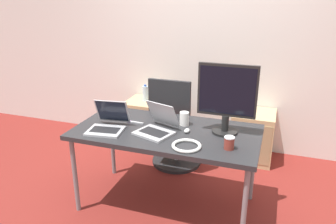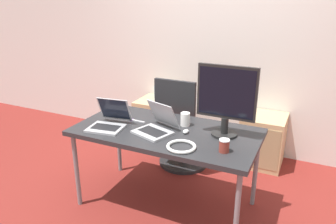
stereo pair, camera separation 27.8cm
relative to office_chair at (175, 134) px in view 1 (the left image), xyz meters
name	(u,v)px [view 1 (the left image)]	position (x,y,z in m)	size (l,w,h in m)	color
ground_plane	(167,204)	(0.16, -0.72, -0.38)	(14.00, 14.00, 0.00)	maroon
wall_back	(207,42)	(0.16, 0.73, 0.92)	(10.00, 0.05, 2.60)	silver
desk	(166,135)	(0.16, -0.72, 0.32)	(1.58, 0.80, 0.75)	#28282B
office_chair	(175,134)	(0.00, 0.00, 0.00)	(0.56, 0.56, 1.04)	#232326
cabinet_left	(146,122)	(-0.54, 0.45, -0.09)	(0.46, 0.48, 0.58)	tan
cabinet_right	(253,136)	(0.81, 0.45, -0.09)	(0.46, 0.48, 0.58)	tan
water_bottle	(145,93)	(-0.54, 0.45, 0.29)	(0.07, 0.07, 0.21)	silver
laptop_left	(108,124)	(-0.32, -0.88, 0.42)	(0.32, 0.37, 0.24)	#ADADB2
laptop_right	(157,126)	(0.09, -0.79, 0.42)	(0.35, 0.42, 0.24)	#ADADB2
monitor	(227,97)	(0.64, -0.62, 0.68)	(0.48, 0.21, 0.58)	black
mouse	(187,131)	(0.34, -0.72, 0.38)	(0.05, 0.07, 0.03)	silver
coffee_cup_white	(184,119)	(0.27, -0.56, 0.43)	(0.08, 0.08, 0.12)	white
coffee_cup_brown	(229,143)	(0.72, -0.91, 0.42)	(0.08, 0.08, 0.10)	maroon
cable_coil	(187,146)	(0.41, -0.99, 0.38)	(0.23, 0.23, 0.03)	white
scissors	(133,122)	(-0.18, -0.66, 0.37)	(0.17, 0.05, 0.01)	#B2B2B7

